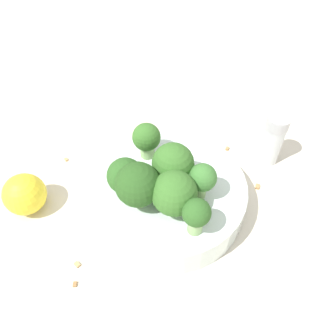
# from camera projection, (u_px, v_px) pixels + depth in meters

# --- Properties ---
(ground_plane) EXTENTS (3.00, 3.00, 0.00)m
(ground_plane) POSITION_uv_depth(u_px,v_px,m) (168.00, 205.00, 0.45)
(ground_plane) COLOR beige
(bowl) EXTENTS (0.20, 0.20, 0.04)m
(bowl) POSITION_uv_depth(u_px,v_px,m) (168.00, 195.00, 0.44)
(bowl) COLOR silver
(bowl) RESTS_ON ground_plane
(broccoli_floret_0) EXTENTS (0.05, 0.05, 0.06)m
(broccoli_floret_0) POSITION_uv_depth(u_px,v_px,m) (173.00, 166.00, 0.39)
(broccoli_floret_0) COLOR #84AD66
(broccoli_floret_0) RESTS_ON bowl
(broccoli_floret_1) EXTENTS (0.05, 0.05, 0.06)m
(broccoli_floret_1) POSITION_uv_depth(u_px,v_px,m) (138.00, 185.00, 0.37)
(broccoli_floret_1) COLOR #8EB770
(broccoli_floret_1) RESTS_ON bowl
(broccoli_floret_2) EXTENTS (0.05, 0.05, 0.06)m
(broccoli_floret_2) POSITION_uv_depth(u_px,v_px,m) (177.00, 193.00, 0.37)
(broccoli_floret_2) COLOR #7A9E5B
(broccoli_floret_2) RESTS_ON bowl
(broccoli_floret_3) EXTENTS (0.04, 0.04, 0.05)m
(broccoli_floret_3) POSITION_uv_depth(u_px,v_px,m) (147.00, 139.00, 0.43)
(broccoli_floret_3) COLOR #8EB770
(broccoli_floret_3) RESTS_ON bowl
(broccoli_floret_4) EXTENTS (0.04, 0.04, 0.05)m
(broccoli_floret_4) POSITION_uv_depth(u_px,v_px,m) (125.00, 175.00, 0.39)
(broccoli_floret_4) COLOR #8EB770
(broccoli_floret_4) RESTS_ON bowl
(broccoli_floret_5) EXTENTS (0.03, 0.03, 0.05)m
(broccoli_floret_5) POSITION_uv_depth(u_px,v_px,m) (196.00, 215.00, 0.35)
(broccoli_floret_5) COLOR #8EB770
(broccoli_floret_5) RESTS_ON bowl
(broccoli_floret_6) EXTENTS (0.03, 0.03, 0.05)m
(broccoli_floret_6) POSITION_uv_depth(u_px,v_px,m) (202.00, 179.00, 0.38)
(broccoli_floret_6) COLOR #84AD66
(broccoli_floret_6) RESTS_ON bowl
(pepper_shaker) EXTENTS (0.03, 0.03, 0.08)m
(pepper_shaker) POSITION_uv_depth(u_px,v_px,m) (273.00, 139.00, 0.48)
(pepper_shaker) COLOR silver
(pepper_shaker) RESTS_ON ground_plane
(lemon_wedge) EXTENTS (0.06, 0.06, 0.06)m
(lemon_wedge) POSITION_uv_depth(u_px,v_px,m) (25.00, 194.00, 0.43)
(lemon_wedge) COLOR yellow
(lemon_wedge) RESTS_ON ground_plane
(almond_crumb_0) EXTENTS (0.01, 0.01, 0.01)m
(almond_crumb_0) POSITION_uv_depth(u_px,v_px,m) (66.00, 159.00, 0.51)
(almond_crumb_0) COLOR tan
(almond_crumb_0) RESTS_ON ground_plane
(almond_crumb_1) EXTENTS (0.01, 0.01, 0.01)m
(almond_crumb_1) POSITION_uv_depth(u_px,v_px,m) (258.00, 186.00, 0.47)
(almond_crumb_1) COLOR #AD7F4C
(almond_crumb_1) RESTS_ON ground_plane
(almond_crumb_2) EXTENTS (0.00, 0.01, 0.01)m
(almond_crumb_2) POSITION_uv_depth(u_px,v_px,m) (75.00, 284.00, 0.38)
(almond_crumb_2) COLOR olive
(almond_crumb_2) RESTS_ON ground_plane
(almond_crumb_3) EXTENTS (0.01, 0.01, 0.01)m
(almond_crumb_3) POSITION_uv_depth(u_px,v_px,m) (227.00, 148.00, 0.52)
(almond_crumb_3) COLOR #AD7F4C
(almond_crumb_3) RESTS_ON ground_plane
(almond_crumb_4) EXTENTS (0.01, 0.01, 0.01)m
(almond_crumb_4) POSITION_uv_depth(u_px,v_px,m) (77.00, 264.00, 0.39)
(almond_crumb_4) COLOR tan
(almond_crumb_4) RESTS_ON ground_plane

